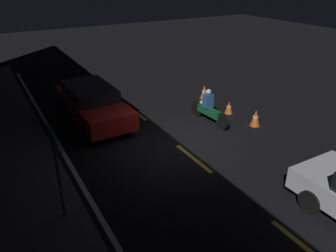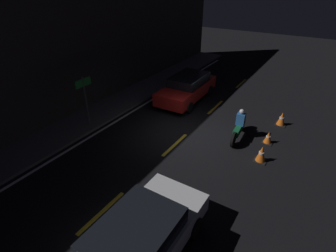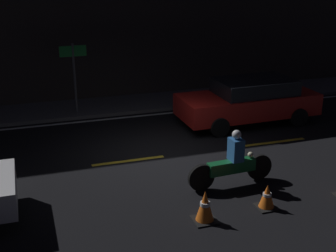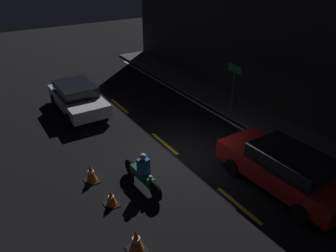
# 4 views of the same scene
# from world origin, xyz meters

# --- Properties ---
(ground_plane) EXTENTS (56.00, 56.00, 0.00)m
(ground_plane) POSITION_xyz_m (0.00, 0.00, 0.00)
(ground_plane) COLOR black
(raised_curb) EXTENTS (28.00, 2.13, 0.12)m
(raised_curb) POSITION_xyz_m (0.00, 4.96, 0.06)
(raised_curb) COLOR #4C4C4F
(raised_curb) RESTS_ON ground
(building_front) EXTENTS (28.00, 0.30, 7.23)m
(building_front) POSITION_xyz_m (0.00, 6.17, 3.61)
(building_front) COLOR #2D2826
(building_front) RESTS_ON ground
(lane_dash_a) EXTENTS (2.00, 0.14, 0.01)m
(lane_dash_a) POSITION_xyz_m (-10.00, 0.00, 0.00)
(lane_dash_a) COLOR gold
(lane_dash_a) RESTS_ON ground
(lane_dash_b) EXTENTS (2.00, 0.14, 0.01)m
(lane_dash_b) POSITION_xyz_m (-5.50, 0.00, 0.00)
(lane_dash_b) COLOR gold
(lane_dash_b) RESTS_ON ground
(lane_dash_c) EXTENTS (2.00, 0.14, 0.01)m
(lane_dash_c) POSITION_xyz_m (-1.00, 0.00, 0.00)
(lane_dash_c) COLOR gold
(lane_dash_c) RESTS_ON ground
(lane_dash_d) EXTENTS (2.00, 0.14, 0.01)m
(lane_dash_d) POSITION_xyz_m (3.50, 0.00, 0.00)
(lane_dash_d) COLOR gold
(lane_dash_d) RESTS_ON ground
(lane_solid_kerb) EXTENTS (25.20, 0.14, 0.01)m
(lane_solid_kerb) POSITION_xyz_m (0.00, 3.65, 0.00)
(lane_solid_kerb) COLOR silver
(lane_solid_kerb) RESTS_ON ground
(sedan_white) EXTENTS (4.23, 1.99, 1.39)m
(sedan_white) POSITION_xyz_m (-6.06, -1.97, 0.74)
(sedan_white) COLOR silver
(sedan_white) RESTS_ON ground
(taxi_red) EXTENTS (4.64, 2.06, 1.48)m
(taxi_red) POSITION_xyz_m (3.56, 1.87, 0.78)
(taxi_red) COLOR red
(taxi_red) RESTS_ON ground
(motorcycle) EXTENTS (2.25, 0.38, 1.40)m
(motorcycle) POSITION_xyz_m (1.05, -2.14, 0.57)
(motorcycle) COLOR black
(motorcycle) RESTS_ON ground
(traffic_cone_near) EXTENTS (0.50, 0.50, 0.70)m
(traffic_cone_near) POSITION_xyz_m (-0.18, -3.50, 0.34)
(traffic_cone_near) COLOR black
(traffic_cone_near) RESTS_ON ground
(traffic_cone_mid) EXTENTS (0.45, 0.45, 0.56)m
(traffic_cone_mid) POSITION_xyz_m (1.32, -3.41, 0.27)
(traffic_cone_mid) COLOR black
(traffic_cone_mid) RESTS_ON ground
(traffic_cone_far) EXTENTS (0.52, 0.52, 0.69)m
(traffic_cone_far) POSITION_xyz_m (3.33, -3.55, 0.34)
(traffic_cone_far) COLOR black
(traffic_cone_far) RESTS_ON ground
(shop_sign) EXTENTS (0.90, 0.08, 2.40)m
(shop_sign) POSITION_xyz_m (-1.81, 4.41, 1.81)
(shop_sign) COLOR #4C4C51
(shop_sign) RESTS_ON raised_curb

